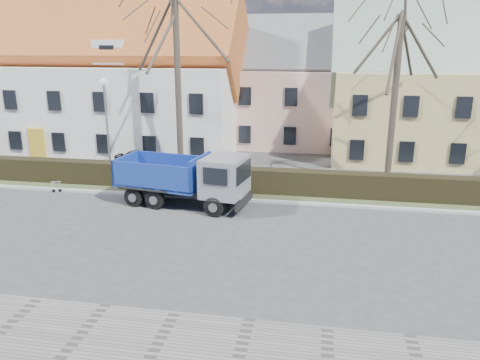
% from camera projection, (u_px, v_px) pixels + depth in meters
% --- Properties ---
extents(ground, '(120.00, 120.00, 0.00)m').
position_uv_depth(ground, '(168.00, 232.00, 19.97)').
color(ground, '#3E3E40').
extents(sidewalk_near, '(80.00, 5.00, 0.08)m').
position_uv_depth(sidewalk_near, '(62.00, 357.00, 11.92)').
color(sidewalk_near, gray).
rests_on(sidewalk_near, ground).
extents(curb_far, '(80.00, 0.30, 0.12)m').
position_uv_depth(curb_far, '(196.00, 197.00, 24.30)').
color(curb_far, '#A5A5A4').
rests_on(curb_far, ground).
extents(grass_strip, '(80.00, 3.00, 0.10)m').
position_uv_depth(grass_strip, '(204.00, 189.00, 25.82)').
color(grass_strip, '#3F4A2A').
rests_on(grass_strip, ground).
extents(hedge, '(60.00, 0.90, 1.30)m').
position_uv_depth(hedge, '(203.00, 179.00, 25.46)').
color(hedge, black).
rests_on(hedge, ground).
extents(building_white, '(26.80, 10.80, 9.50)m').
position_uv_depth(building_white, '(70.00, 84.00, 35.93)').
color(building_white, silver).
rests_on(building_white, ground).
extents(building_pink, '(10.80, 8.80, 8.00)m').
position_uv_depth(building_pink, '(295.00, 93.00, 37.10)').
color(building_pink, '#D9A899').
rests_on(building_pink, ground).
extents(building_yellow, '(18.80, 10.80, 8.50)m').
position_uv_depth(building_yellow, '(467.00, 96.00, 32.19)').
color(building_yellow, tan).
rests_on(building_yellow, ground).
extents(tree_1, '(9.20, 9.20, 12.65)m').
position_uv_depth(tree_1, '(177.00, 70.00, 26.57)').
color(tree_1, '#362F25').
rests_on(tree_1, ground).
extents(tree_2, '(8.00, 8.00, 11.00)m').
position_uv_depth(tree_2, '(395.00, 88.00, 24.80)').
color(tree_2, '#362F25').
rests_on(tree_2, ground).
extents(dump_truck, '(7.13, 3.63, 2.72)m').
position_uv_depth(dump_truck, '(178.00, 178.00, 23.07)').
color(dump_truck, navy).
rests_on(dump_truck, ground).
extents(streetlight, '(0.47, 0.47, 5.98)m').
position_uv_depth(streetlight, '(108.00, 130.00, 26.72)').
color(streetlight, gray).
rests_on(streetlight, ground).
extents(cart_frame, '(0.85, 0.69, 0.68)m').
position_uv_depth(cart_frame, '(52.00, 186.00, 25.21)').
color(cart_frame, silver).
rests_on(cart_frame, ground).
extents(parked_car_a, '(3.59, 1.53, 1.21)m').
position_uv_depth(parked_car_a, '(143.00, 159.00, 30.05)').
color(parked_car_a, black).
rests_on(parked_car_a, ground).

